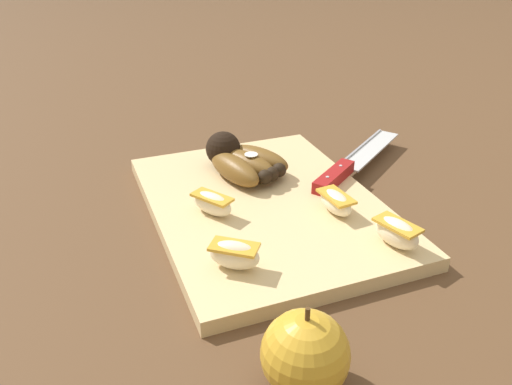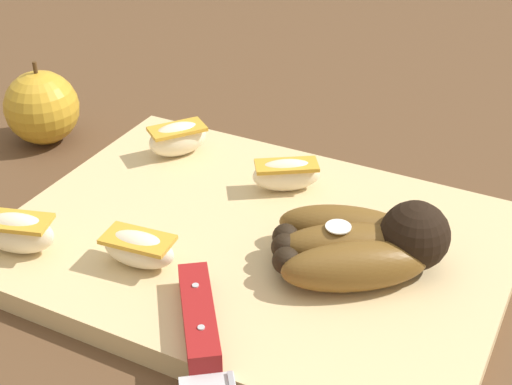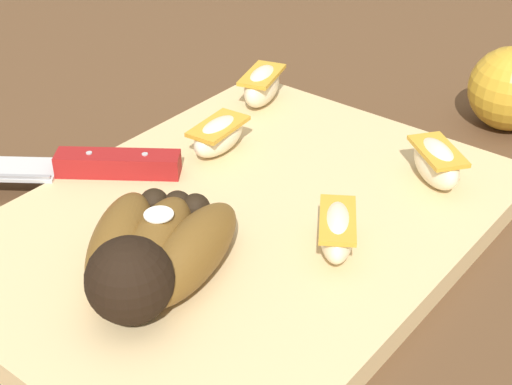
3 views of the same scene
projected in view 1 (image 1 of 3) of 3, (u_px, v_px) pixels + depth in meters
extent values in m
plane|color=brown|center=(263.00, 217.00, 0.73)|extent=(6.00, 6.00, 0.00)
cube|color=#DBBC84|center=(265.00, 207.00, 0.74)|extent=(0.41, 0.30, 0.02)
sphere|color=black|center=(223.00, 149.00, 0.82)|extent=(0.05, 0.05, 0.05)
ellipsoid|color=brown|center=(235.00, 169.00, 0.78)|extent=(0.12, 0.07, 0.04)
sphere|color=black|center=(265.00, 177.00, 0.76)|extent=(0.02, 0.02, 0.02)
ellipsoid|color=brown|center=(246.00, 164.00, 0.79)|extent=(0.12, 0.09, 0.04)
sphere|color=black|center=(272.00, 174.00, 0.76)|extent=(0.02, 0.02, 0.02)
ellipsoid|color=brown|center=(256.00, 159.00, 0.81)|extent=(0.11, 0.10, 0.04)
sphere|color=black|center=(279.00, 170.00, 0.78)|extent=(0.02, 0.02, 0.02)
cylinder|color=white|center=(251.00, 154.00, 0.78)|extent=(0.02, 0.02, 0.00)
cube|color=silver|center=(369.00, 150.00, 0.88)|extent=(0.13, 0.17, 0.00)
cube|color=#99999E|center=(361.00, 146.00, 0.89)|extent=(0.11, 0.15, 0.00)
cube|color=maroon|center=(334.00, 177.00, 0.78)|extent=(0.08, 0.09, 0.02)
cylinder|color=#B2B2B7|center=(327.00, 177.00, 0.76)|extent=(0.01, 0.01, 0.00)
cylinder|color=#B2B2B7|center=(341.00, 166.00, 0.79)|extent=(0.01, 0.01, 0.00)
ellipsoid|color=#F4E5C1|center=(234.00, 255.00, 0.59)|extent=(0.06, 0.06, 0.03)
cube|color=gold|center=(234.00, 247.00, 0.58)|extent=(0.06, 0.06, 0.00)
ellipsoid|color=#F4E5C1|center=(213.00, 205.00, 0.69)|extent=(0.06, 0.05, 0.03)
cube|color=gold|center=(213.00, 198.00, 0.69)|extent=(0.06, 0.05, 0.00)
ellipsoid|color=#F4E5C1|center=(336.00, 203.00, 0.70)|extent=(0.06, 0.03, 0.03)
cube|color=gold|center=(336.00, 196.00, 0.69)|extent=(0.06, 0.03, 0.00)
ellipsoid|color=#F4E5C1|center=(396.00, 233.00, 0.63)|extent=(0.07, 0.04, 0.04)
cube|color=gold|center=(398.00, 225.00, 0.62)|extent=(0.06, 0.04, 0.00)
sphere|color=gold|center=(305.00, 354.00, 0.45)|extent=(0.08, 0.08, 0.08)
cylinder|color=#4C3319|center=(308.00, 314.00, 0.43)|extent=(0.00, 0.00, 0.01)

